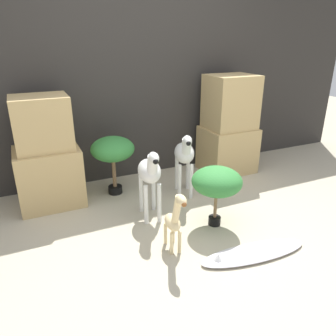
% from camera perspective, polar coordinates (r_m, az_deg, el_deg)
% --- Properties ---
extents(ground_plane, '(14.00, 14.00, 0.00)m').
position_cam_1_polar(ground_plane, '(2.88, 6.38, -12.84)').
color(ground_plane, '#B2A88E').
extents(wall_back, '(6.40, 0.08, 2.20)m').
position_cam_1_polar(wall_back, '(3.95, -5.91, 14.13)').
color(wall_back, '#2D2B28').
rests_on(wall_back, ground_plane).
extents(rock_pillar_left, '(0.63, 0.53, 1.12)m').
position_cam_1_polar(rock_pillar_left, '(3.50, -20.34, 1.84)').
color(rock_pillar_left, tan).
rests_on(rock_pillar_left, ground_plane).
extents(rock_pillar_right, '(0.63, 0.53, 1.21)m').
position_cam_1_polar(rock_pillar_right, '(4.19, 10.53, 6.96)').
color(rock_pillar_right, tan).
rests_on(rock_pillar_right, ground_plane).
extents(zebra_right, '(0.31, 0.47, 0.73)m').
position_cam_1_polar(zebra_right, '(3.47, 2.90, 2.35)').
color(zebra_right, silver).
rests_on(zebra_right, ground_plane).
extents(zebra_left, '(0.26, 0.47, 0.73)m').
position_cam_1_polar(zebra_left, '(3.01, -3.16, -0.87)').
color(zebra_left, silver).
rests_on(zebra_left, ground_plane).
extents(giraffe_figurine, '(0.13, 0.37, 0.58)m').
position_cam_1_polar(giraffe_figurine, '(2.61, 1.13, -8.84)').
color(giraffe_figurine, beige).
rests_on(giraffe_figurine, ground_plane).
extents(potted_palm_front, '(0.45, 0.45, 0.57)m').
position_cam_1_polar(potted_palm_front, '(2.94, 8.50, -2.46)').
color(potted_palm_front, black).
rests_on(potted_palm_front, ground_plane).
extents(potted_palm_back, '(0.47, 0.47, 0.65)m').
position_cam_1_polar(potted_palm_back, '(3.54, -9.62, 3.02)').
color(potted_palm_back, black).
rests_on(potted_palm_back, ground_plane).
extents(surfboard, '(0.95, 0.33, 0.09)m').
position_cam_1_polar(surfboard, '(2.80, 14.59, -14.08)').
color(surfboard, silver).
rests_on(surfboard, ground_plane).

